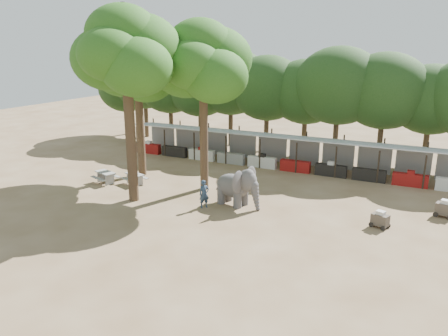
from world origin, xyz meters
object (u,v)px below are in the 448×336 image
at_px(yard_tree_back, 203,63).
at_px(handler, 204,194).
at_px(picnic_table_far, 135,177).
at_px(yard_tree_left, 137,66).
at_px(cart_back, 445,209).
at_px(yard_tree_center, 126,53).
at_px(elephant, 238,186).
at_px(picnic_table_near, 105,176).
at_px(cart_front, 380,219).

bearing_deg(yard_tree_back, handler, -61.27).
bearing_deg(picnic_table_far, yard_tree_left, 135.26).
height_order(yard_tree_left, cart_back, yard_tree_left).
height_order(yard_tree_center, elephant, yard_tree_center).
height_order(yard_tree_center, picnic_table_near, yard_tree_center).
bearing_deg(yard_tree_center, cart_front, 8.17).
height_order(yard_tree_back, handler, yard_tree_back).
xyz_separation_m(elephant, picnic_table_far, (-8.42, 0.69, -0.73)).
bearing_deg(picnic_table_near, cart_front, 19.77).
bearing_deg(yard_tree_left, cart_back, 1.02).
xyz_separation_m(yard_tree_left, yard_tree_center, (3.00, -5.00, 1.01)).
relative_size(yard_tree_left, cart_front, 9.68).
bearing_deg(yard_tree_center, picnic_table_near, 154.97).
relative_size(yard_tree_center, elephant, 3.63).
distance_m(yard_tree_left, yard_tree_center, 5.92).
height_order(picnic_table_near, picnic_table_far, picnic_table_near).
relative_size(yard_tree_center, handler, 6.90).
relative_size(elephant, picnic_table_far, 1.72).
bearing_deg(cart_front, yard_tree_left, -168.79).
xyz_separation_m(yard_tree_back, cart_back, (15.14, 1.38, -8.03)).
xyz_separation_m(yard_tree_center, picnic_table_near, (-3.93, 1.84, -8.66)).
distance_m(yard_tree_left, picnic_table_near, 8.34).
xyz_separation_m(yard_tree_back, elephant, (3.53, -2.12, -7.31)).
xyz_separation_m(yard_tree_left, elephant, (9.53, -3.12, -6.97)).
bearing_deg(picnic_table_far, cart_front, 19.16).
relative_size(yard_tree_left, yard_tree_center, 0.92).
relative_size(elephant, cart_back, 2.77).
xyz_separation_m(yard_tree_center, yard_tree_back, (3.00, 4.00, -0.67)).
bearing_deg(cart_front, picnic_table_near, -158.83).
distance_m(picnic_table_near, picnic_table_far, 2.18).
height_order(elephant, handler, elephant).
relative_size(cart_front, cart_back, 0.95).
distance_m(yard_tree_center, yard_tree_back, 5.04).
relative_size(yard_tree_back, picnic_table_far, 5.89).
xyz_separation_m(yard_tree_left, yard_tree_back, (6.00, -1.00, 0.34)).
distance_m(handler, picnic_table_far, 7.04).
bearing_deg(handler, picnic_table_near, 123.99).
relative_size(picnic_table_far, cart_front, 1.69).
bearing_deg(yard_tree_back, elephant, -30.94).
relative_size(elephant, handler, 1.90).
height_order(yard_tree_center, cart_back, yard_tree_center).
bearing_deg(elephant, handler, -130.64).
relative_size(yard_tree_center, picnic_table_far, 6.24).
xyz_separation_m(elephant, picnic_table_near, (-10.47, -0.05, -0.69)).
bearing_deg(cart_back, yard_tree_left, -166.21).
xyz_separation_m(yard_tree_back, picnic_table_near, (-6.93, -2.16, -8.00)).
bearing_deg(handler, elephant, -10.44).
distance_m(yard_tree_back, picnic_table_far, 9.51).
xyz_separation_m(yard_tree_center, picnic_table_far, (-1.88, 2.57, -8.70)).
xyz_separation_m(yard_tree_center, cart_front, (14.96, 2.15, -8.74)).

